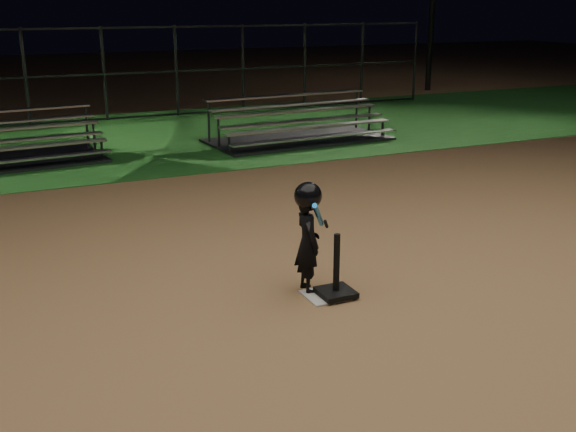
# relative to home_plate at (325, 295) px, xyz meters

# --- Properties ---
(ground) EXTENTS (80.00, 80.00, 0.00)m
(ground) POSITION_rel_home_plate_xyz_m (0.00, 0.00, -0.01)
(ground) COLOR #9D7247
(ground) RESTS_ON ground
(grass_strip) EXTENTS (60.00, 8.00, 0.01)m
(grass_strip) POSITION_rel_home_plate_xyz_m (0.00, 10.00, -0.01)
(grass_strip) COLOR #1C551B
(grass_strip) RESTS_ON ground
(home_plate) EXTENTS (0.45, 0.45, 0.02)m
(home_plate) POSITION_rel_home_plate_xyz_m (0.00, 0.00, 0.00)
(home_plate) COLOR beige
(home_plate) RESTS_ON ground
(batting_tee) EXTENTS (0.38, 0.38, 0.71)m
(batting_tee) POSITION_rel_home_plate_xyz_m (0.10, -0.06, 0.14)
(batting_tee) COLOR black
(batting_tee) RESTS_ON home_plate
(child_batter) EXTENTS (0.43, 0.60, 1.27)m
(child_batter) POSITION_rel_home_plate_xyz_m (-0.11, 0.23, 0.66)
(child_batter) COLOR black
(child_batter) RESTS_ON ground
(bleacher_right) EXTENTS (4.27, 2.28, 1.02)m
(bleacher_right) POSITION_rel_home_plate_xyz_m (3.52, 8.15, 0.20)
(bleacher_right) COLOR silver
(bleacher_right) RESTS_ON ground
(backstop_fence) EXTENTS (20.08, 0.08, 2.50)m
(backstop_fence) POSITION_rel_home_plate_xyz_m (0.00, 13.00, 1.24)
(backstop_fence) COLOR #38383D
(backstop_fence) RESTS_ON ground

